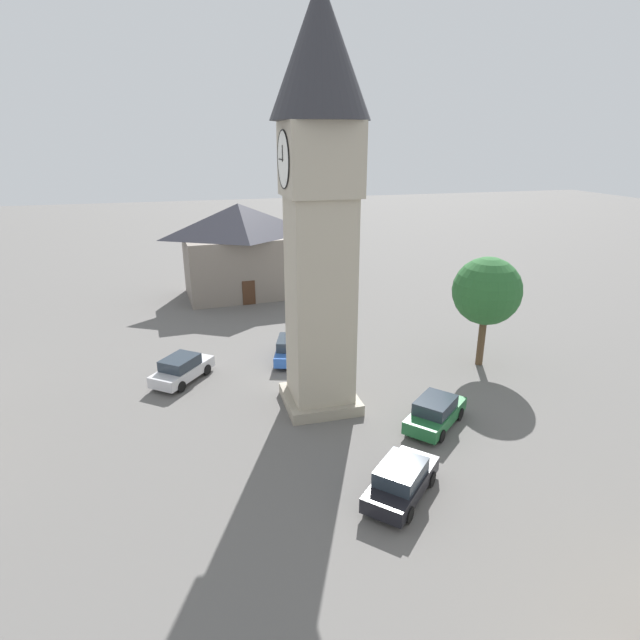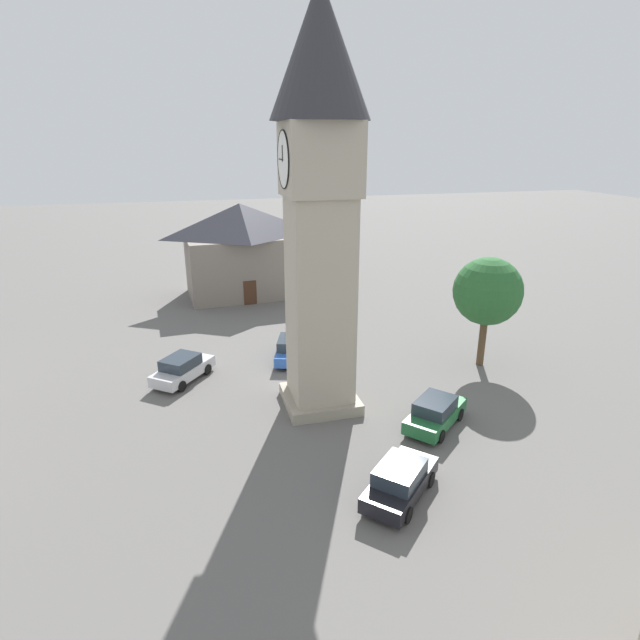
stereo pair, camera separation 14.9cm
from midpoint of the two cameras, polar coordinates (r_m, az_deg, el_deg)
ground_plane at (r=27.99m, az=0.16°, el=-9.29°), size 200.00×200.00×0.00m
clock_tower at (r=24.58m, az=0.18°, el=15.49°), size 4.53×4.53×20.16m
car_blue_kerb at (r=31.24m, az=-14.91°, el=-5.22°), size 4.28×3.89×1.53m
car_silver_kerb at (r=33.01m, az=-3.10°, el=-3.19°), size 4.45×2.86×1.53m
car_red_corner at (r=21.44m, az=9.12°, el=-17.18°), size 4.08×4.14×1.53m
car_white_side at (r=26.28m, az=12.85°, el=-9.99°), size 3.96×4.24×1.53m
pedestrian at (r=37.94m, az=0.86°, el=0.31°), size 0.43×0.41×1.69m
tree at (r=32.52m, az=18.25°, el=3.00°), size 4.13×4.13×6.88m
building_corner_back at (r=46.53m, az=-8.63°, el=7.78°), size 7.28×10.40×8.21m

